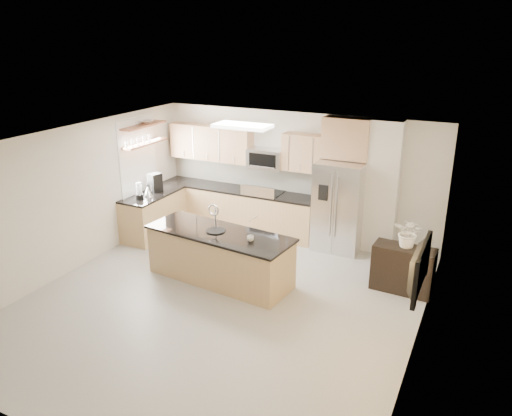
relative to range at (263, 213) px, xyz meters
The scene contains 27 objects.
floor 3.02m from the range, 78.39° to the right, with size 6.50×6.50×0.00m, color #A9A6A1.
ceiling 3.66m from the range, 78.39° to the right, with size 6.00×6.50×0.02m, color white.
wall_back 1.07m from the range, 28.76° to the left, with size 6.00×0.02×2.60m, color silver.
wall_front 6.25m from the range, 84.45° to the right, with size 6.00×0.02×2.60m, color silver.
wall_left 3.87m from the range, 129.41° to the right, with size 0.02×6.50×2.60m, color silver.
wall_right 4.71m from the range, 39.05° to the right, with size 0.02×6.50×2.60m, color silver.
back_counter 0.63m from the range, behind, with size 3.55×0.66×1.44m.
left_counter 2.33m from the range, 152.71° to the right, with size 0.66×1.50×0.92m.
range is the anchor object (origin of this frame).
upper_cabinets 1.53m from the range, 166.83° to the left, with size 3.50×0.33×0.75m.
microwave 1.16m from the range, 90.00° to the left, with size 0.76×0.40×0.40m.
refrigerator 1.71m from the range, ahead, with size 0.92×0.78×1.78m.
partition_column 2.56m from the range, ahead, with size 0.60×0.30×2.60m, color silver.
window 2.86m from the range, 155.75° to the right, with size 0.04×1.15×1.65m.
shelf_lower 2.86m from the range, 156.67° to the right, with size 0.30×1.20×0.04m, color #9C5E3E.
shelf_upper 3.07m from the range, 156.67° to the right, with size 0.30×1.20×0.04m, color #9C5E3E.
ceiling_fixture 2.48m from the range, 81.39° to the right, with size 1.00×0.50×0.06m, color white.
island 2.25m from the range, 84.62° to the right, with size 2.67×1.21×1.32m.
credenza 3.39m from the range, 21.88° to the right, with size 0.99×0.42×0.79m, color black.
cup 2.54m from the range, 69.89° to the right, with size 0.12×0.12×0.09m, color white.
platter 2.28m from the range, 86.54° to the right, with size 0.33×0.33×0.02m, color black.
blender 2.61m from the range, 144.68° to the right, with size 0.15×0.15×0.35m.
kettle 2.45m from the range, 148.15° to the right, with size 0.20×0.20×0.26m.
coffee_maker 2.37m from the range, 156.30° to the right, with size 0.26×0.29×0.39m.
bowl 3.07m from the range, 159.08° to the right, with size 0.34×0.34×0.08m, color silver.
flower_vase 3.48m from the range, 21.19° to the right, with size 0.68×0.59×0.76m, color white.
television 4.78m from the range, 41.64° to the right, with size 1.08×0.14×0.62m, color black.
Camera 1 is at (3.59, -6.12, 4.14)m, focal length 35.00 mm.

